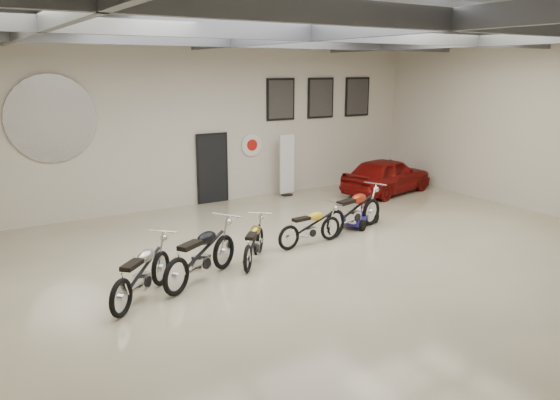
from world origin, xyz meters
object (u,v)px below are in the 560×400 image
motorcycle_red (354,209)px  go_kart (360,213)px  motorcycle_black (201,253)px  motorcycle_silver (142,271)px  motorcycle_gold (254,241)px  vintage_car (387,175)px  motorcycle_yellow (310,226)px  banner_stand (287,166)px

motorcycle_red → go_kart: bearing=22.0°
motorcycle_black → go_kart: bearing=-14.3°
motorcycle_silver → motorcycle_gold: (2.67, 0.67, -0.07)m
go_kart → vintage_car: vintage_car is taller
motorcycle_yellow → motorcycle_red: motorcycle_red is taller
motorcycle_yellow → motorcycle_red: size_ratio=0.82×
motorcycle_silver → motorcycle_black: (1.27, 0.25, 0.04)m
motorcycle_black → vintage_car: vintage_car is taller
motorcycle_yellow → go_kart: (2.20, 0.78, -0.18)m
vintage_car → motorcycle_black: bearing=102.4°
banner_stand → vintage_car: 3.37m
vintage_car → motorcycle_yellow: bearing=108.2°
motorcycle_red → vintage_car: 4.68m
motorcycle_black → motorcycle_red: motorcycle_black is taller
motorcycle_gold → motorcycle_silver: bearing=145.1°
motorcycle_silver → motorcycle_yellow: 4.48m
vintage_car → motorcycle_silver: bearing=100.7°
motorcycle_yellow → go_kart: 2.34m
motorcycle_silver → motorcycle_red: motorcycle_red is taller
motorcycle_black → banner_stand: bearing=14.5°
motorcycle_gold → vintage_car: bearing=-22.6°
motorcycle_silver → motorcycle_gold: 2.76m
motorcycle_black → vintage_car: bearing=-5.5°
motorcycle_yellow → banner_stand: bearing=58.8°
motorcycle_red → vintage_car: size_ratio=0.62×
motorcycle_silver → motorcycle_red: bearing=-31.0°
motorcycle_black → go_kart: motorcycle_black is taller
banner_stand → go_kart: banner_stand is taller
banner_stand → motorcycle_red: banner_stand is taller
motorcycle_silver → vintage_car: 10.55m
motorcycle_black → motorcycle_gold: 1.47m
motorcycle_yellow → motorcycle_red: (1.59, 0.33, 0.11)m
banner_stand → motorcycle_yellow: size_ratio=1.08×
motorcycle_black → vintage_car: (8.44, 3.88, 0.03)m
motorcycle_silver → motorcycle_black: size_ratio=0.93×
motorcycle_yellow → vintage_car: vintage_car is taller
motorcycle_black → motorcycle_red: 4.82m
motorcycle_red → go_kart: size_ratio=1.39×
motorcycle_black → motorcycle_yellow: motorcycle_black is taller
motorcycle_gold → motorcycle_red: motorcycle_red is taller
motorcycle_red → banner_stand: bearing=66.0°
motorcycle_black → go_kart: (5.30, 1.51, -0.29)m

